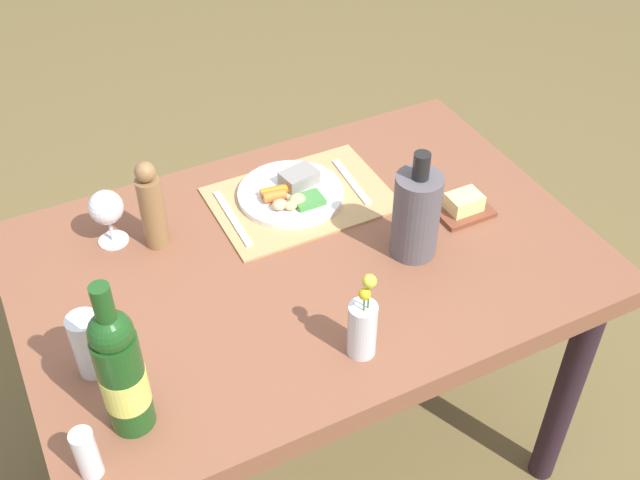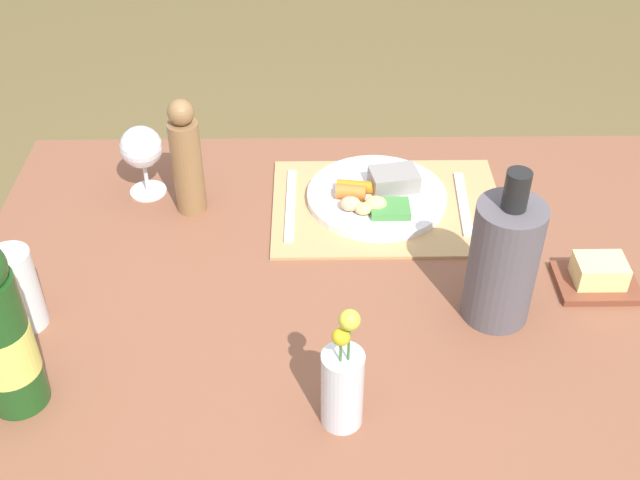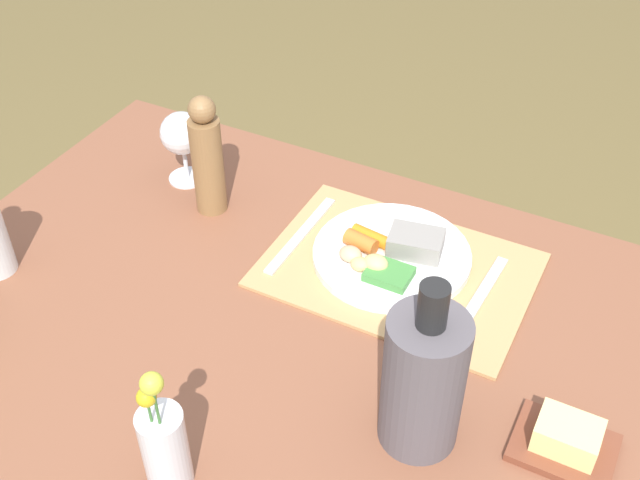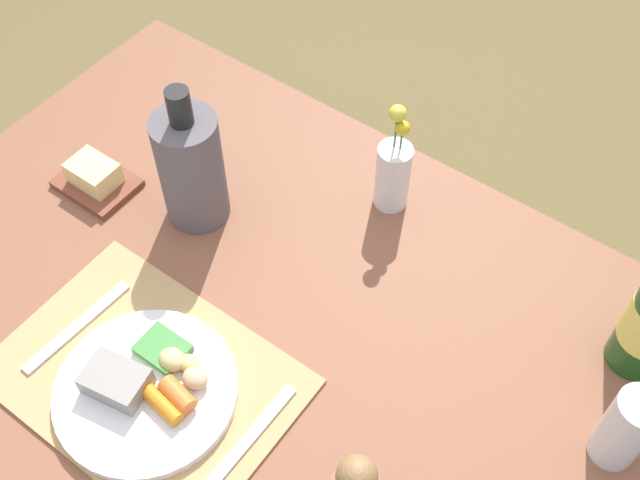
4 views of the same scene
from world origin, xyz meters
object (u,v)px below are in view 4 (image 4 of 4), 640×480
object	(u,v)px
flower_vase	(393,172)
cooler_bottle	(191,167)
dining_table	(271,349)
fork	(77,326)
dinner_plate	(146,387)
water_tumbler	(624,431)
butter_dish	(95,178)
knife	(242,447)

from	to	relation	value
flower_vase	cooler_bottle	bearing A→B (deg)	-140.13
dining_table	fork	distance (m)	0.30
dining_table	cooler_bottle	xyz separation A→B (m)	(-0.22, 0.10, 0.20)
dinner_plate	flower_vase	size ratio (longest dim) A/B	1.24
water_tumbler	butter_dish	size ratio (longest dim) A/B	1.07
dining_table	flower_vase	size ratio (longest dim) A/B	6.09
knife	flower_vase	size ratio (longest dim) A/B	1.05
dining_table	butter_dish	xyz separation A→B (m)	(-0.40, 0.04, 0.12)
dining_table	knife	bearing A→B (deg)	-61.06
knife	dinner_plate	bearing A→B (deg)	-174.52
knife	butter_dish	xyz separation A→B (m)	(-0.50, 0.22, 0.01)
water_tumbler	butter_dish	world-z (taller)	water_tumbler
knife	water_tumbler	world-z (taller)	water_tumbler
knife	flower_vase	distance (m)	0.50
dining_table	water_tumbler	world-z (taller)	water_tumbler
dinner_plate	water_tumbler	world-z (taller)	water_tumbler
dinner_plate	knife	size ratio (longest dim) A/B	1.18
knife	cooler_bottle	distance (m)	0.44
dinner_plate	knife	bearing A→B (deg)	4.70
knife	water_tumbler	distance (m)	0.50
dining_table	water_tumbler	xyz separation A→B (m)	(0.50, 0.11, 0.16)
flower_vase	knife	bearing A→B (deg)	-81.01
butter_dish	fork	bearing A→B (deg)	-49.93
dining_table	flower_vase	bearing A→B (deg)	85.33
dining_table	knife	xyz separation A→B (m)	(0.10, -0.18, 0.11)
fork	flower_vase	distance (m)	0.55
knife	flower_vase	xyz separation A→B (m)	(-0.08, 0.49, 0.06)
knife	water_tumbler	bearing A→B (deg)	36.85
butter_dish	cooler_bottle	size ratio (longest dim) A/B	0.49
dining_table	water_tumbler	size ratio (longest dim) A/B	9.14
water_tumbler	fork	bearing A→B (deg)	-157.94
dinner_plate	butter_dish	distance (m)	0.41
dinner_plate	butter_dish	xyz separation A→B (m)	(-0.34, 0.23, 0.00)
fork	dinner_plate	bearing A→B (deg)	-2.02
dinner_plate	cooler_bottle	bearing A→B (deg)	119.05
dinner_plate	knife	world-z (taller)	dinner_plate
water_tumbler	cooler_bottle	bearing A→B (deg)	-179.01
dinner_plate	butter_dish	bearing A→B (deg)	145.72
fork	water_tumbler	size ratio (longest dim) A/B	1.40
knife	water_tumbler	xyz separation A→B (m)	(0.40, 0.29, 0.05)
fork	knife	size ratio (longest dim) A/B	0.89
dinner_plate	water_tumbler	xyz separation A→B (m)	(0.56, 0.31, 0.04)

